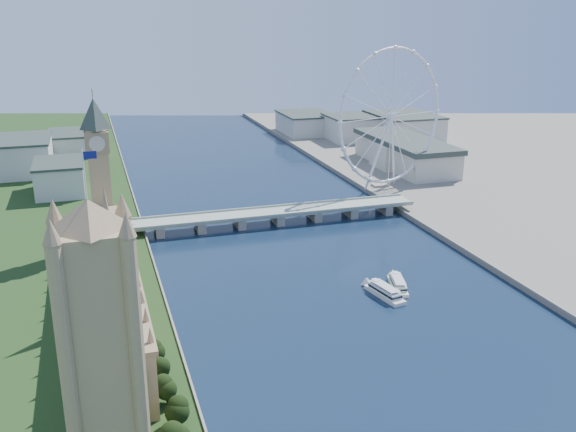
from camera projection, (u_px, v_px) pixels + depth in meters
name	position (u px, v px, depth m)	size (l,w,h in m)	color
victoria_tower	(100.00, 326.00, 215.19)	(28.16, 28.16, 112.00)	tan
parliament_range	(113.00, 288.00, 332.65)	(24.00, 200.00, 70.00)	tan
big_ben	(98.00, 154.00, 416.08)	(20.02, 20.02, 110.00)	tan
westminster_bridge	(277.00, 215.00, 490.93)	(220.00, 22.00, 9.50)	gray
london_eye	(391.00, 117.00, 556.65)	(113.60, 39.12, 124.30)	silver
county_hall	(404.00, 169.00, 661.04)	(54.00, 144.00, 35.00)	beige
city_skyline	(246.00, 137.00, 735.24)	(505.00, 280.00, 32.00)	beige
tour_boat_near	(385.00, 297.00, 365.69)	(8.42, 32.80, 7.28)	silver
tour_boat_far	(398.00, 288.00, 376.57)	(7.89, 30.84, 6.82)	#E8EECA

